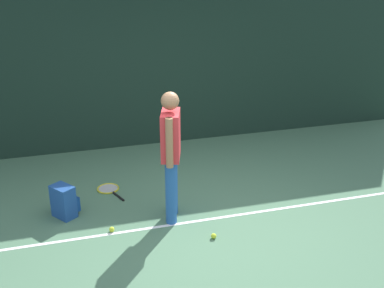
% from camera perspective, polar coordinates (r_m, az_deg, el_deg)
% --- Properties ---
extents(ground_plane, '(12.00, 12.00, 0.00)m').
position_cam_1_polar(ground_plane, '(6.18, 1.02, -9.99)').
color(ground_plane, '#4C7556').
extents(back_fence, '(10.00, 0.10, 2.99)m').
position_cam_1_polar(back_fence, '(8.33, -4.93, 9.74)').
color(back_fence, '#192D23').
rests_on(back_fence, ground).
extents(court_line, '(9.00, 0.05, 0.00)m').
position_cam_1_polar(court_line, '(6.34, 0.49, -9.04)').
color(court_line, white).
rests_on(court_line, ground).
extents(tennis_player, '(0.33, 0.51, 1.70)m').
position_cam_1_polar(tennis_player, '(5.99, -2.49, -0.62)').
color(tennis_player, '#2659A5').
rests_on(tennis_player, ground).
extents(tennis_racket, '(0.42, 0.63, 0.03)m').
position_cam_1_polar(tennis_racket, '(7.18, -9.71, -5.26)').
color(tennis_racket, black).
rests_on(tennis_racket, ground).
extents(backpack, '(0.38, 0.38, 0.44)m').
position_cam_1_polar(backpack, '(6.57, -14.73, -6.56)').
color(backpack, '#1E478C').
rests_on(backpack, ground).
extents(tennis_ball_near_player, '(0.07, 0.07, 0.07)m').
position_cam_1_polar(tennis_ball_near_player, '(6.00, 2.56, -10.73)').
color(tennis_ball_near_player, '#CCE033').
rests_on(tennis_ball_near_player, ground).
extents(tennis_ball_by_fence, '(0.07, 0.07, 0.07)m').
position_cam_1_polar(tennis_ball_by_fence, '(6.19, -9.40, -9.85)').
color(tennis_ball_by_fence, '#CCE033').
rests_on(tennis_ball_by_fence, ground).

